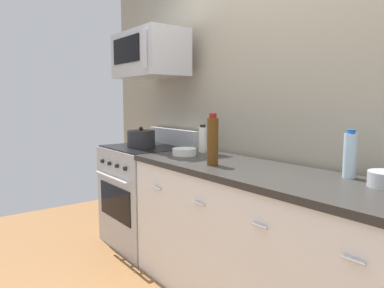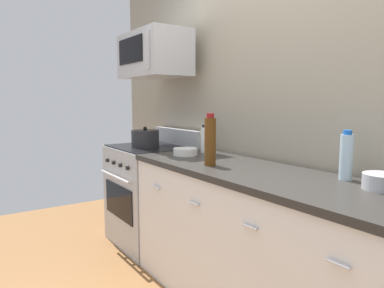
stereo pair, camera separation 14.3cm
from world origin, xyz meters
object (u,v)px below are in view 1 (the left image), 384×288
at_px(bottle_vinegar_white, 203,139).
at_px(stockpot, 141,139).
at_px(bottle_wine_amber, 213,141).
at_px(range_oven, 147,195).
at_px(microwave, 149,55).
at_px(bowl_white_ceramic, 184,151).
at_px(bottle_water_clear, 350,155).

xyz_separation_m(bottle_vinegar_white, stockpot, (-0.58, -0.25, -0.03)).
relative_size(bottle_wine_amber, stockpot, 1.35).
bearing_deg(range_oven, microwave, 89.71).
relative_size(bottle_vinegar_white, bowl_white_ceramic, 1.21).
bearing_deg(range_oven, bottle_water_clear, 6.73).
bearing_deg(range_oven, bottle_vinegar_white, 18.43).
bearing_deg(bottle_vinegar_white, bowl_white_ceramic, -79.32).
relative_size(bottle_water_clear, bowl_white_ceramic, 1.42).
height_order(microwave, bottle_vinegar_white, microwave).
xyz_separation_m(bottle_water_clear, bowl_white_ceramic, (-1.20, -0.24, -0.10)).
distance_m(microwave, bowl_white_ceramic, 1.02).
bearing_deg(bottle_vinegar_white, bottle_wine_amber, -32.81).
bearing_deg(microwave, bowl_white_ceramic, -6.15).
bearing_deg(bottle_water_clear, bowl_white_ceramic, -168.82).
height_order(bowl_white_ceramic, stockpot, stockpot).
xyz_separation_m(range_oven, microwave, (0.00, 0.04, 1.28)).
xyz_separation_m(bottle_water_clear, stockpot, (-1.83, -0.27, -0.05)).
height_order(microwave, stockpot, microwave).
bearing_deg(stockpot, bottle_vinegar_white, 23.01).
distance_m(range_oven, bowl_white_ceramic, 0.79).
height_order(bottle_vinegar_white, bowl_white_ceramic, bottle_vinegar_white).
bearing_deg(bottle_vinegar_white, microwave, -165.62).
distance_m(bottle_wine_amber, bowl_white_ceramic, 0.49).
height_order(bottle_water_clear, stockpot, bottle_water_clear).
bearing_deg(microwave, bottle_wine_amber, -8.99).
bearing_deg(stockpot, range_oven, 90.00).
height_order(bottle_water_clear, bowl_white_ceramic, bottle_water_clear).
bearing_deg(microwave, bottle_water_clear, 5.34).
xyz_separation_m(range_oven, stockpot, (0.00, -0.05, 0.53)).
relative_size(range_oven, bottle_water_clear, 4.01).
bearing_deg(microwave, range_oven, -90.29).
bearing_deg(bottle_vinegar_white, stockpot, -156.99).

